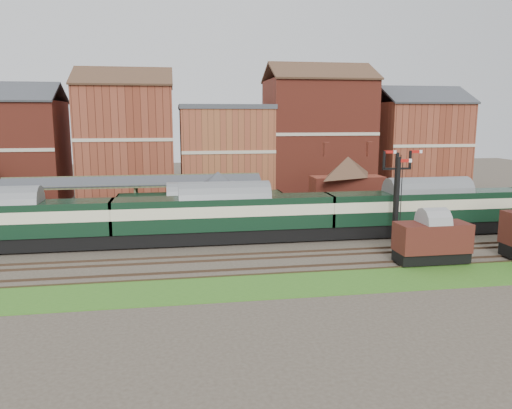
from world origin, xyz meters
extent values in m
plane|color=#473D33|center=(0.00, 0.00, 0.00)|extent=(160.00, 160.00, 0.00)
cube|color=#2D6619|center=(0.00, 16.00, 0.03)|extent=(90.00, 4.50, 0.06)
cube|color=#2D6619|center=(0.00, -12.00, 0.03)|extent=(90.00, 5.00, 0.06)
cube|color=#193823|center=(0.00, 18.00, 0.75)|extent=(90.00, 0.12, 1.50)
cube|color=#2D2D2D|center=(-5.00, 9.75, 0.50)|extent=(55.00, 3.40, 1.00)
cube|color=#617754|center=(-3.00, 3.25, 1.20)|extent=(3.40, 3.20, 2.40)
cube|color=#4E5233|center=(-3.00, 3.25, 3.40)|extent=(3.60, 3.40, 2.00)
pyramid|color=#383A3F|center=(-3.00, 3.25, 5.20)|extent=(5.40, 5.40, 1.60)
cube|color=maroon|center=(5.00, 3.25, 1.10)|extent=(3.00, 2.40, 2.20)
cube|color=#4C3323|center=(5.00, 2.60, 2.55)|extent=(3.20, 1.34, 0.79)
cube|color=#4C3323|center=(5.00, 3.90, 2.55)|extent=(3.20, 1.34, 0.79)
cube|color=maroon|center=(12.00, 9.75, 2.75)|extent=(8.00, 3.00, 3.50)
pyramid|color=#4C3323|center=(12.00, 9.75, 5.60)|extent=(8.10, 8.10, 2.20)
cube|color=maroon|center=(9.50, 9.75, 6.10)|extent=(0.60, 0.60, 1.60)
cube|color=maroon|center=(14.50, 9.75, 6.10)|extent=(0.60, 0.60, 1.60)
cube|color=#4E5233|center=(-22.00, 8.45, 2.70)|extent=(0.22, 0.22, 3.40)
cube|color=#4E5233|center=(0.00, 11.05, 2.70)|extent=(0.22, 0.22, 3.40)
cube|color=#383A3F|center=(-11.00, 8.80, 4.60)|extent=(26.00, 1.99, 0.90)
cube|color=#383A3F|center=(-11.00, 10.70, 4.60)|extent=(26.00, 1.99, 0.90)
cube|color=#4E5233|center=(-11.00, 9.75, 4.98)|extent=(26.00, 0.20, 0.20)
cube|color=black|center=(12.00, -2.50, 4.00)|extent=(0.25, 0.25, 8.00)
cube|color=black|center=(12.00, -2.50, 6.60)|extent=(2.60, 0.18, 0.18)
cube|color=#B2140F|center=(11.35, -2.50, 8.05)|extent=(1.10, 0.08, 0.25)
cube|color=#B2140F|center=(13.75, -2.50, 8.05)|extent=(1.10, 0.08, 0.25)
cube|color=black|center=(10.00, -7.00, 4.00)|extent=(0.25, 0.25, 8.00)
cube|color=#B2140F|center=(10.55, -7.00, 7.70)|extent=(1.10, 0.08, 0.25)
cube|color=maroon|center=(-28.00, 25.00, 6.50)|extent=(14.00, 10.00, 13.00)
cube|color=maroon|center=(-13.00, 25.00, 7.50)|extent=(12.00, 10.00, 15.00)
cube|color=brown|center=(0.00, 25.00, 6.00)|extent=(12.00, 10.00, 12.00)
cube|color=maroon|center=(13.00, 25.00, 8.00)|extent=(14.00, 10.00, 16.00)
cube|color=maroon|center=(28.00, 25.00, 6.50)|extent=(12.00, 10.00, 13.00)
cube|color=black|center=(-2.76, 0.00, 0.75)|extent=(19.15, 2.68, 1.17)
cube|color=black|center=(-2.76, 0.00, 2.71)|extent=(19.15, 2.98, 2.77)
cube|color=beige|center=(-2.76, 0.00, 3.05)|extent=(19.17, 3.02, 0.96)
cube|color=slate|center=(-2.76, 0.00, 4.26)|extent=(19.15, 2.98, 0.64)
cube|color=black|center=(16.39, 0.00, 0.75)|extent=(19.15, 2.68, 1.17)
cube|color=black|center=(16.39, 0.00, 2.71)|extent=(19.15, 2.98, 2.77)
cube|color=beige|center=(16.39, 0.00, 3.05)|extent=(19.17, 3.02, 0.96)
cube|color=slate|center=(16.39, 0.00, 4.26)|extent=(19.15, 2.98, 0.64)
cube|color=black|center=(-4.43, 6.50, 0.66)|extent=(16.28, 2.28, 0.99)
cube|color=black|center=(-4.43, 6.50, 2.33)|extent=(16.28, 2.53, 2.35)
cube|color=beige|center=(-4.43, 6.50, 2.61)|extent=(16.30, 2.57, 0.81)
cube|color=slate|center=(-4.43, 6.50, 3.64)|extent=(16.28, 2.53, 0.54)
cube|color=black|center=(12.05, -9.00, 0.57)|extent=(5.46, 2.01, 0.82)
cube|color=#481614|center=(12.05, -9.00, 2.07)|extent=(5.46, 2.37, 2.18)
cube|color=gray|center=(12.05, -9.00, 3.27)|extent=(5.46, 2.37, 0.40)
camera|label=1|loc=(-7.14, -42.93, 11.03)|focal=35.00mm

